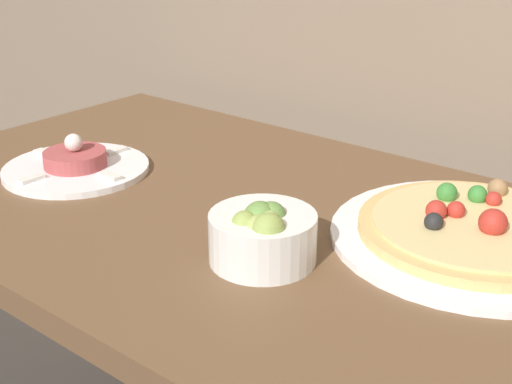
# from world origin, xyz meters

# --- Properties ---
(dining_table) EXTENTS (1.33, 0.66, 0.77)m
(dining_table) POSITION_xyz_m (0.00, 0.33, 0.65)
(dining_table) COLOR brown
(dining_table) RESTS_ON ground_plane
(pizza_plate) EXTENTS (0.36, 0.36, 0.06)m
(pizza_plate) POSITION_xyz_m (0.20, 0.44, 0.78)
(pizza_plate) COLOR white
(pizza_plate) RESTS_ON dining_table
(tartare_plate) EXTENTS (0.23, 0.23, 0.06)m
(tartare_plate) POSITION_xyz_m (-0.39, 0.27, 0.78)
(tartare_plate) COLOR white
(tartare_plate) RESTS_ON dining_table
(small_bowl) EXTENTS (0.13, 0.13, 0.08)m
(small_bowl) POSITION_xyz_m (0.02, 0.23, 0.80)
(small_bowl) COLOR white
(small_bowl) RESTS_ON dining_table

